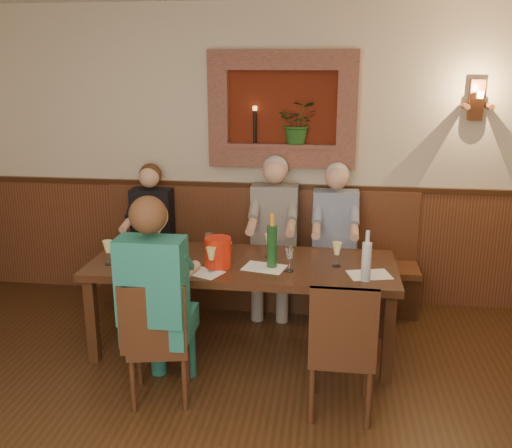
{
  "coord_description": "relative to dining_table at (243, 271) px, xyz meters",
  "views": [
    {
      "loc": [
        0.67,
        -2.34,
        2.26
      ],
      "look_at": [
        0.1,
        1.9,
        1.05
      ],
      "focal_mm": 40.0,
      "sensor_mm": 36.0,
      "label": 1
    }
  ],
  "objects": [
    {
      "name": "wine_glass_6",
      "position": [
        -0.59,
        -0.22,
        0.17
      ],
      "size": [
        0.08,
        0.08,
        0.19
      ],
      "primitive_type": null,
      "color": "#F4FA95",
      "rests_on": "dining_table"
    },
    {
      "name": "wine_glass_2",
      "position": [
        0.19,
        0.15,
        0.17
      ],
      "size": [
        0.08,
        0.08,
        0.19
      ],
      "primitive_type": null,
      "color": "#F4FA95",
      "rests_on": "dining_table"
    },
    {
      "name": "wainscoting",
      "position": [
        0.0,
        -1.85,
        -0.09
      ],
      "size": [
        6.02,
        6.02,
        1.15
      ],
      "color": "#4D2916",
      "rests_on": "ground"
    },
    {
      "name": "tasting_sheet_a",
      "position": [
        -0.71,
        -0.13,
        0.08
      ],
      "size": [
        0.34,
        0.3,
        0.0
      ],
      "primitive_type": "cube",
      "rotation": [
        0.0,
        0.0,
        0.41
      ],
      "color": "white",
      "rests_on": "dining_table"
    },
    {
      "name": "person_bench_right",
      "position": [
        0.72,
        0.84,
        -0.1
      ],
      "size": [
        0.41,
        0.5,
        1.4
      ],
      "color": "navy",
      "rests_on": "ground"
    },
    {
      "name": "bench",
      "position": [
        0.0,
        0.94,
        -0.35
      ],
      "size": [
        3.0,
        0.45,
        1.11
      ],
      "color": "#381E0F",
      "rests_on": "ground"
    },
    {
      "name": "chair_near_right",
      "position": [
        0.78,
        -0.79,
        -0.4
      ],
      "size": [
        0.42,
        0.42,
        0.96
      ],
      "rotation": [
        0.0,
        0.0,
        -0.0
      ],
      "color": "black",
      "rests_on": "ground"
    },
    {
      "name": "wine_bottle_green_a",
      "position": [
        0.24,
        -0.09,
        0.25
      ],
      "size": [
        0.1,
        0.1,
        0.42
      ],
      "rotation": [
        0.0,
        0.0,
        -0.29
      ],
      "color": "#19471E",
      "rests_on": "dining_table"
    },
    {
      "name": "room_shell",
      "position": [
        0.0,
        -1.85,
        1.21
      ],
      "size": [
        6.04,
        6.04,
        2.82
      ],
      "color": "beige",
      "rests_on": "ground"
    },
    {
      "name": "wall_sconce",
      "position": [
        1.9,
        1.08,
        1.27
      ],
      "size": [
        0.25,
        0.2,
        0.35
      ],
      "color": "#4D2916",
      "rests_on": "ground"
    },
    {
      "name": "wine_bottle_green_b",
      "position": [
        -0.73,
        0.04,
        0.22
      ],
      "size": [
        0.08,
        0.08,
        0.37
      ],
      "rotation": [
        0.0,
        0.0,
        0.3
      ],
      "color": "#19471E",
      "rests_on": "dining_table"
    },
    {
      "name": "tasting_sheet_c",
      "position": [
        0.98,
        -0.16,
        0.08
      ],
      "size": [
        0.35,
        0.29,
        0.0
      ],
      "primitive_type": "cube",
      "rotation": [
        0.0,
        0.0,
        0.25
      ],
      "color": "white",
      "rests_on": "dining_table"
    },
    {
      "name": "person_bench_left",
      "position": [
        -1.03,
        0.84,
        -0.12
      ],
      "size": [
        0.39,
        0.48,
        1.35
      ],
      "color": "black",
      "rests_on": "ground"
    },
    {
      "name": "wine_glass_5",
      "position": [
        -0.1,
        -0.09,
        0.17
      ],
      "size": [
        0.08,
        0.08,
        0.19
      ],
      "primitive_type": null,
      "color": "#F4FA95",
      "rests_on": "dining_table"
    },
    {
      "name": "wine_glass_1",
      "position": [
        -0.28,
        0.1,
        0.17
      ],
      "size": [
        0.08,
        0.08,
        0.19
      ],
      "primitive_type": null,
      "color": "white",
      "rests_on": "dining_table"
    },
    {
      "name": "spittoon_bucket",
      "position": [
        -0.17,
        -0.13,
        0.19
      ],
      "size": [
        0.26,
        0.26,
        0.23
      ],
      "primitive_type": "cylinder",
      "rotation": [
        0.0,
        0.0,
        0.31
      ],
      "color": "red",
      "rests_on": "dining_table"
    },
    {
      "name": "wine_glass_7",
      "position": [
        -0.2,
        -0.25,
        0.17
      ],
      "size": [
        0.08,
        0.08,
        0.19
      ],
      "primitive_type": null,
      "color": "#F4FA95",
      "rests_on": "dining_table"
    },
    {
      "name": "wine_glass_0",
      "position": [
        -1.03,
        -0.19,
        0.17
      ],
      "size": [
        0.08,
        0.08,
        0.19
      ],
      "primitive_type": null,
      "color": "#F4FA95",
      "rests_on": "dining_table"
    },
    {
      "name": "person_chair_front",
      "position": [
        -0.46,
        -0.78,
        -0.06
      ],
      "size": [
        0.44,
        0.54,
        1.47
      ],
      "color": "#1C6263",
      "rests_on": "ground"
    },
    {
      "name": "water_bottle",
      "position": [
        0.94,
        -0.28,
        0.23
      ],
      "size": [
        0.08,
        0.08,
        0.37
      ],
      "rotation": [
        0.0,
        0.0,
        0.19
      ],
      "color": "silver",
      "rests_on": "dining_table"
    },
    {
      "name": "tasting_sheet_b",
      "position": [
        0.19,
        -0.11,
        0.08
      ],
      "size": [
        0.35,
        0.28,
        0.0
      ],
      "primitive_type": "cube",
      "rotation": [
        0.0,
        0.0,
        -0.22
      ],
      "color": "white",
      "rests_on": "dining_table"
    },
    {
      "name": "wall_niche",
      "position": [
        0.24,
        1.09,
        1.13
      ],
      "size": [
        1.36,
        0.3,
        1.06
      ],
      "color": "#591B0C",
      "rests_on": "ground"
    },
    {
      "name": "dining_table",
      "position": [
        0.0,
        0.0,
        0.0
      ],
      "size": [
        2.4,
        0.9,
        0.75
      ],
      "color": "black",
      "rests_on": "ground"
    },
    {
      "name": "wine_glass_3",
      "position": [
        0.38,
        -0.16,
        0.17
      ],
      "size": [
        0.08,
        0.08,
        0.19
      ],
      "primitive_type": null,
      "color": "white",
      "rests_on": "dining_table"
    },
    {
      "name": "chair_near_left",
      "position": [
        -0.45,
        -0.8,
        -0.41
      ],
      "size": [
        0.47,
        0.47,
        0.91
      ],
      "rotation": [
        0.0,
        0.0,
        0.2
      ],
      "color": "black",
      "rests_on": "ground"
    },
    {
      "name": "person_bench_mid",
      "position": [
        0.16,
        0.84,
        -0.07
      ],
      "size": [
        0.43,
        0.53,
        1.45
      ],
      "color": "#5B5553",
      "rests_on": "ground"
    },
    {
      "name": "tasting_sheet_d",
      "position": [
        -0.25,
        -0.28,
        0.08
      ],
      "size": [
        0.33,
        0.29,
        0.0
      ],
      "primitive_type": "cube",
      "rotation": [
        0.0,
        0.0,
        -0.4
      ],
      "color": "white",
      "rests_on": "dining_table"
    },
    {
      "name": "wine_glass_4",
      "position": [
        0.73,
        -0.0,
        0.17
      ],
      "size": [
        0.08,
        0.08,
        0.19
      ],
      "primitive_type": null,
      "color": "#F4FA95",
      "rests_on": "dining_table"
    }
  ]
}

